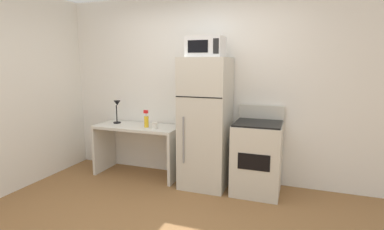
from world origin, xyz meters
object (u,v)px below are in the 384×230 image
(desk, at_px, (138,140))
(desk_lamp, at_px, (117,108))
(coffee_mug, at_px, (155,126))
(refrigerator, at_px, (206,123))
(microwave, at_px, (206,47))
(oven_range, at_px, (257,157))
(spray_bottle, at_px, (146,120))

(desk, distance_m, desk_lamp, 0.59)
(coffee_mug, height_order, refrigerator, refrigerator)
(refrigerator, xyz_separation_m, microwave, (0.00, -0.02, 0.99))
(oven_range, bearing_deg, refrigerator, -179.28)
(desk, bearing_deg, microwave, -2.95)
(desk_lamp, relative_size, coffee_mug, 3.72)
(spray_bottle, bearing_deg, desk_lamp, 169.88)
(oven_range, bearing_deg, desk, 179.19)
(desk_lamp, bearing_deg, coffee_mug, -12.35)
(spray_bottle, height_order, refrigerator, refrigerator)
(desk, bearing_deg, spray_bottle, -18.68)
(refrigerator, bearing_deg, coffee_mug, -173.30)
(refrigerator, bearing_deg, desk, 178.19)
(refrigerator, bearing_deg, desk_lamp, 177.15)
(microwave, bearing_deg, desk, 177.05)
(spray_bottle, bearing_deg, refrigerator, 1.73)
(desk_lamp, xyz_separation_m, spray_bottle, (0.55, -0.10, -0.14))
(microwave, bearing_deg, oven_range, 2.47)
(desk, bearing_deg, coffee_mug, -19.10)
(oven_range, bearing_deg, desk_lamp, 178.32)
(spray_bottle, bearing_deg, microwave, 0.35)
(desk_lamp, distance_m, microwave, 1.67)
(coffee_mug, bearing_deg, desk_lamp, 167.65)
(spray_bottle, height_order, microwave, microwave)
(oven_range, bearing_deg, microwave, -177.53)
(refrigerator, height_order, microwave, microwave)
(spray_bottle, xyz_separation_m, refrigerator, (0.88, 0.03, 0.02))
(desk_lamp, relative_size, refrigerator, 0.20)
(desk, height_order, oven_range, oven_range)
(desk, distance_m, microwave, 1.70)
(desk, height_order, desk_lamp, desk_lamp)
(refrigerator, bearing_deg, microwave, -89.68)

